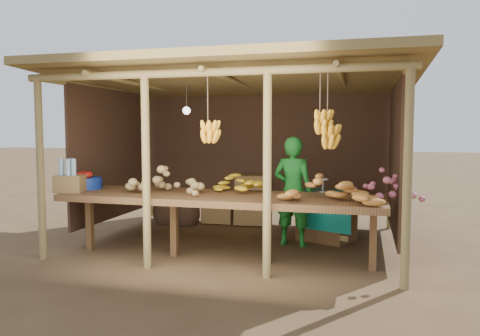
# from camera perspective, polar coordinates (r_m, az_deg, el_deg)

# --- Properties ---
(ground) EXTENTS (60.00, 60.00, 0.00)m
(ground) POSITION_cam_1_polar(r_m,az_deg,el_deg) (6.73, 0.00, -8.95)
(ground) COLOR brown
(ground) RESTS_ON ground
(stall_structure) EXTENTS (4.70, 3.50, 2.43)m
(stall_structure) POSITION_cam_1_polar(r_m,az_deg,el_deg) (6.54, 0.67, 7.58)
(stall_structure) COLOR olive
(stall_structure) RESTS_ON ground
(counter) EXTENTS (3.90, 1.05, 0.80)m
(counter) POSITION_cam_1_polar(r_m,az_deg,el_deg) (5.69, -2.49, -3.87)
(counter) COLOR brown
(counter) RESTS_ON ground
(potato_heap) EXTENTS (1.16, 0.94, 0.37)m
(potato_heap) POSITION_cam_1_polar(r_m,az_deg,el_deg) (5.95, -8.94, -1.17)
(potato_heap) COLOR tan
(potato_heap) RESTS_ON counter
(sweet_potato_heap) EXTENTS (1.10, 0.82, 0.36)m
(sweet_potato_heap) POSITION_cam_1_polar(r_m,az_deg,el_deg) (5.20, 10.81, -2.08)
(sweet_potato_heap) COLOR #BC7930
(sweet_potato_heap) RESTS_ON counter
(onion_heap) EXTENTS (0.94, 0.76, 0.36)m
(onion_heap) POSITION_cam_1_polar(r_m,az_deg,el_deg) (5.50, 17.08, -1.85)
(onion_heap) COLOR #BD5C71
(onion_heap) RESTS_ON counter
(banana_pile) EXTENTS (0.73, 0.54, 0.35)m
(banana_pile) POSITION_cam_1_polar(r_m,az_deg,el_deg) (5.91, 0.32, -1.24)
(banana_pile) COLOR yellow
(banana_pile) RESTS_ON counter
(tomato_basin) EXTENTS (0.44, 0.44, 0.23)m
(tomato_basin) POSITION_cam_1_polar(r_m,az_deg,el_deg) (6.55, -18.37, -1.61)
(tomato_basin) COLOR navy
(tomato_basin) RESTS_ON counter
(bottle_box) EXTENTS (0.39, 0.34, 0.43)m
(bottle_box) POSITION_cam_1_polar(r_m,az_deg,el_deg) (6.27, -20.05, -1.29)
(bottle_box) COLOR olive
(bottle_box) RESTS_ON counter
(vendor) EXTENTS (0.59, 0.44, 1.50)m
(vendor) POSITION_cam_1_polar(r_m,az_deg,el_deg) (6.43, 6.47, -2.82)
(vendor) COLOR #1B7B27
(vendor) RESTS_ON ground
(tarp_crate) EXTENTS (0.96, 0.90, 0.91)m
(tarp_crate) POSITION_cam_1_polar(r_m,az_deg,el_deg) (6.87, 10.53, -5.55)
(tarp_crate) COLOR brown
(tarp_crate) RESTS_ON ground
(carton_stack) EXTENTS (1.12, 0.47, 0.82)m
(carton_stack) POSITION_cam_1_polar(r_m,az_deg,el_deg) (7.88, -0.01, -4.28)
(carton_stack) COLOR olive
(carton_stack) RESTS_ON ground
(burlap_sacks) EXTENTS (0.82, 0.43, 0.58)m
(burlap_sacks) POSITION_cam_1_polar(r_m,az_deg,el_deg) (7.92, -7.78, -5.05)
(burlap_sacks) COLOR #472F21
(burlap_sacks) RESTS_ON ground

